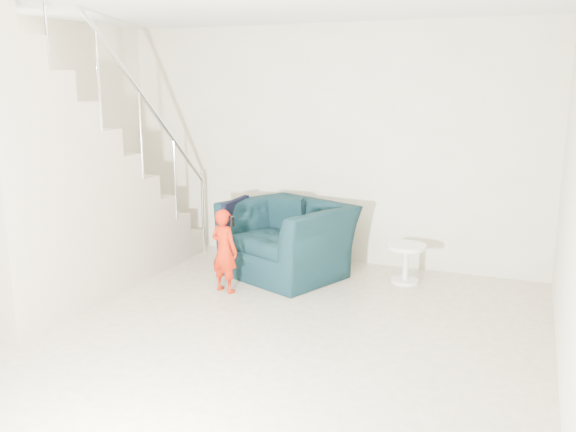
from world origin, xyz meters
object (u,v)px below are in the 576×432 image
Objects in this scene: armchair at (288,240)px; side_table at (406,257)px; staircase at (54,202)px; toddler at (224,251)px.

armchair is 1.27m from side_table.
side_table is at bearing 28.63° from staircase.
armchair is 2.95× the size of side_table.
side_table is 3.55m from staircase.
staircase is (-1.44, -0.72, 0.52)m from toddler.
staircase reaches higher than armchair.
toddler reaches higher than side_table.
armchair is 0.83m from toddler.
side_table is at bearing 32.50° from armchair.
toddler is 1.69m from staircase.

